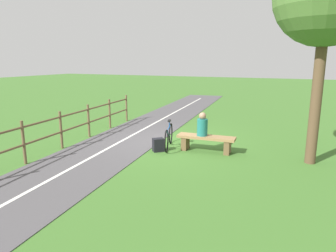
{
  "coord_description": "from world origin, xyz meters",
  "views": [
    {
      "loc": [
        -4.1,
        9.18,
        2.76
      ],
      "look_at": [
        -0.89,
        2.0,
        1.05
      ],
      "focal_mm": 32.52,
      "sensor_mm": 36.0,
      "label": 1
    }
  ],
  "objects_px": {
    "person_seated": "(202,126)",
    "backpack": "(158,145)",
    "bicycle": "(169,136)",
    "bench": "(206,141)"
  },
  "relations": [
    {
      "from": "backpack",
      "to": "bicycle",
      "type": "bearing_deg",
      "value": -105.05
    },
    {
      "from": "person_seated",
      "to": "backpack",
      "type": "bearing_deg",
      "value": 22.27
    },
    {
      "from": "backpack",
      "to": "person_seated",
      "type": "bearing_deg",
      "value": -154.45
    },
    {
      "from": "bicycle",
      "to": "backpack",
      "type": "height_order",
      "value": "bicycle"
    },
    {
      "from": "person_seated",
      "to": "backpack",
      "type": "height_order",
      "value": "person_seated"
    },
    {
      "from": "bicycle",
      "to": "backpack",
      "type": "bearing_deg",
      "value": -31.2
    },
    {
      "from": "bicycle",
      "to": "backpack",
      "type": "distance_m",
      "value": 0.54
    },
    {
      "from": "bench",
      "to": "person_seated",
      "type": "relative_size",
      "value": 2.48
    },
    {
      "from": "bench",
      "to": "bicycle",
      "type": "height_order",
      "value": "bicycle"
    },
    {
      "from": "person_seated",
      "to": "backpack",
      "type": "xyz_separation_m",
      "value": [
        1.22,
        0.58,
        -0.6
      ]
    }
  ]
}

